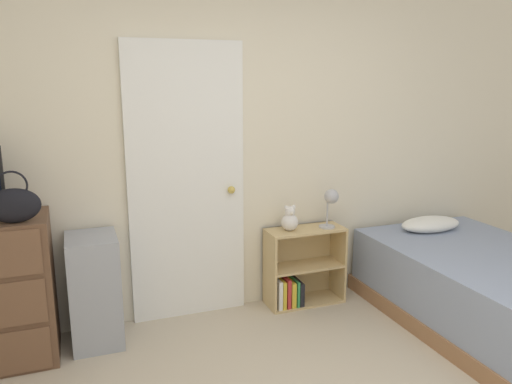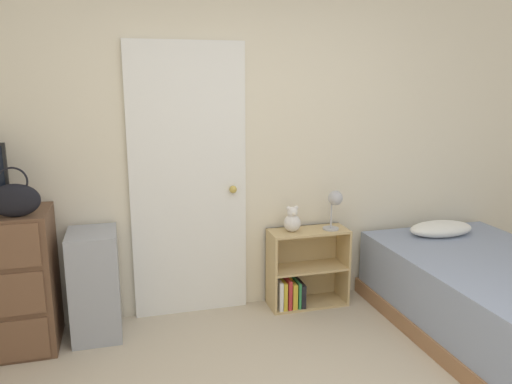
{
  "view_description": "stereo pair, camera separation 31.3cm",
  "coord_description": "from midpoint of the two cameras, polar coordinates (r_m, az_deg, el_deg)",
  "views": [
    {
      "loc": [
        -1.11,
        -1.4,
        1.74
      ],
      "look_at": [
        0.11,
        1.85,
        0.96
      ],
      "focal_mm": 35.0,
      "sensor_mm": 36.0,
      "label": 1
    },
    {
      "loc": [
        -0.81,
        -1.5,
        1.74
      ],
      "look_at": [
        0.11,
        1.85,
        0.96
      ],
      "focal_mm": 35.0,
      "sensor_mm": 36.0,
      "label": 2
    }
  ],
  "objects": [
    {
      "name": "wall_back",
      "position": [
        3.73,
        -5.46,
        5.42
      ],
      "size": [
        10.0,
        0.06,
        2.55
      ],
      "color": "beige",
      "rests_on": "ground_plane"
    },
    {
      "name": "door_closed",
      "position": [
        3.65,
        -10.34,
        0.85
      ],
      "size": [
        0.85,
        0.09,
        2.01
      ],
      "color": "white",
      "rests_on": "ground_plane"
    },
    {
      "name": "handbag",
      "position": [
        3.26,
        -28.5,
        -1.31
      ],
      "size": [
        0.3,
        0.1,
        0.31
      ],
      "color": "black",
      "rests_on": "dresser"
    },
    {
      "name": "storage_bin",
      "position": [
        3.6,
        -20.41,
        -10.5
      ],
      "size": [
        0.32,
        0.4,
        0.75
      ],
      "color": "#999EA8",
      "rests_on": "ground_plane"
    },
    {
      "name": "bookshelf",
      "position": [
        4.0,
        2.66,
        -9.22
      ],
      "size": [
        0.62,
        0.26,
        0.61
      ],
      "color": "tan",
      "rests_on": "ground_plane"
    },
    {
      "name": "teddy_bear",
      "position": [
        3.81,
        1.54,
        -3.22
      ],
      "size": [
        0.13,
        0.13,
        0.2
      ],
      "color": "silver",
      "rests_on": "bookshelf"
    },
    {
      "name": "desk_lamp",
      "position": [
        3.87,
        6.27,
        -0.96
      ],
      "size": [
        0.14,
        0.14,
        0.31
      ],
      "color": "#B2B2B7",
      "rests_on": "bookshelf"
    },
    {
      "name": "bed",
      "position": [
        3.92,
        23.41,
        -10.52
      ],
      "size": [
        1.18,
        1.97,
        0.64
      ],
      "color": "#996B47",
      "rests_on": "ground_plane"
    }
  ]
}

